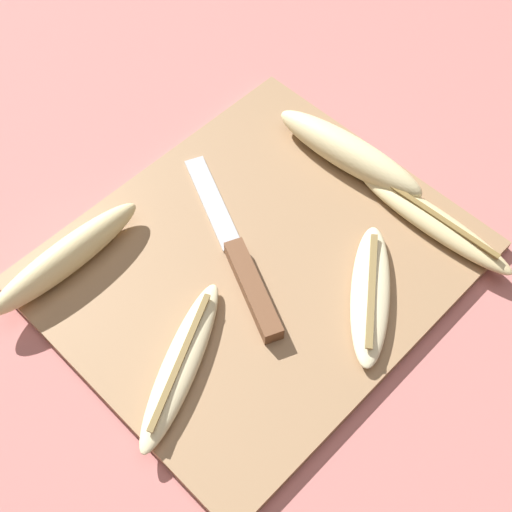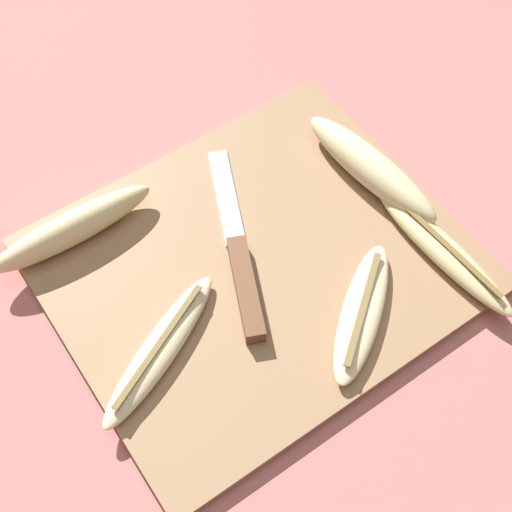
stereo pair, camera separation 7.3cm
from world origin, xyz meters
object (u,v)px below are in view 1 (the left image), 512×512
at_px(banana_cream_curved, 181,364).
at_px(knife, 245,273).
at_px(banana_pale_long, 370,294).
at_px(banana_ripe_center, 66,257).
at_px(banana_mellow_near, 433,221).
at_px(banana_soft_right, 349,153).

bearing_deg(banana_cream_curved, knife, 13.77).
distance_m(banana_pale_long, banana_ripe_center, 0.31).
bearing_deg(banana_mellow_near, banana_soft_right, 88.51).
relative_size(banana_pale_long, banana_ripe_center, 0.83).
bearing_deg(banana_soft_right, knife, -172.86).
bearing_deg(banana_mellow_near, knife, 151.90).
xyz_separation_m(banana_cream_curved, banana_ripe_center, (-0.01, 0.17, 0.01)).
distance_m(banana_mellow_near, banana_cream_curved, 0.30).
relative_size(banana_mellow_near, banana_ripe_center, 1.05).
bearing_deg(banana_ripe_center, banana_soft_right, -20.62).
distance_m(banana_pale_long, banana_soft_right, 0.17).
height_order(banana_pale_long, banana_cream_curved, same).
xyz_separation_m(knife, banana_pale_long, (0.07, -0.11, 0.00)).
xyz_separation_m(knife, banana_soft_right, (0.19, 0.02, 0.01)).
height_order(banana_cream_curved, banana_ripe_center, banana_ripe_center).
relative_size(banana_cream_curved, banana_ripe_center, 0.97).
height_order(banana_soft_right, banana_mellow_near, banana_soft_right).
bearing_deg(banana_ripe_center, banana_pale_long, -52.29).
xyz_separation_m(banana_pale_long, banana_mellow_near, (0.11, 0.01, 0.00)).
bearing_deg(banana_cream_curved, banana_pale_long, -23.15).
distance_m(banana_mellow_near, banana_ripe_center, 0.38).
bearing_deg(banana_mellow_near, banana_cream_curved, 166.67).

